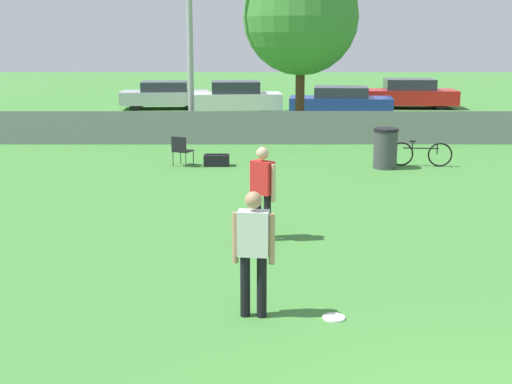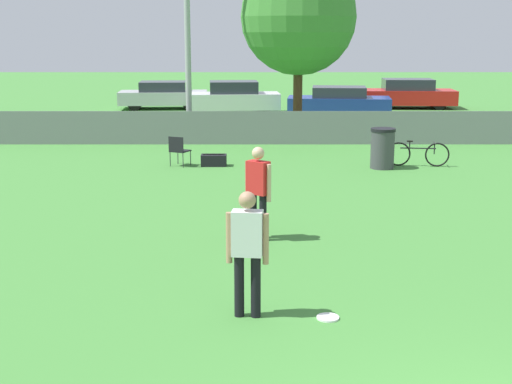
# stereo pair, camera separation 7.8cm
# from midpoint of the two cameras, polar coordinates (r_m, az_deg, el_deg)

# --- Properties ---
(fence_backline) EXTENTS (25.61, 0.07, 1.21)m
(fence_backline) POSITION_cam_midpoint_polar(r_m,az_deg,el_deg) (23.66, 5.93, 5.13)
(fence_backline) COLOR gray
(fence_backline) RESTS_ON ground_plane
(tree_near_pole) EXTENTS (3.97, 3.97, 6.12)m
(tree_near_pole) POSITION_cam_midpoint_polar(r_m,az_deg,el_deg) (25.09, 3.32, 13.80)
(tree_near_pole) COLOR #4C331E
(tree_near_pole) RESTS_ON ground_plane
(player_thrower_red) EXTENTS (0.46, 0.41, 1.69)m
(player_thrower_red) POSITION_cam_midpoint_polar(r_m,az_deg,el_deg) (12.62, 0.15, 0.44)
(player_thrower_red) COLOR black
(player_thrower_red) RESTS_ON ground_plane
(player_receiver_white) EXTENTS (0.55, 0.26, 1.69)m
(player_receiver_white) POSITION_cam_midpoint_polar(r_m,az_deg,el_deg) (9.19, -0.64, -4.29)
(player_receiver_white) COLOR black
(player_receiver_white) RESTS_ON ground_plane
(frisbee_disc) EXTENTS (0.30, 0.30, 0.03)m
(frisbee_disc) POSITION_cam_midpoint_polar(r_m,az_deg,el_deg) (9.50, 5.82, -9.95)
(frisbee_disc) COLOR white
(frisbee_disc) RESTS_ON ground_plane
(folding_chair_sideline) EXTENTS (0.61, 0.61, 0.84)m
(folding_chair_sideline) POSITION_cam_midpoint_polar(r_m,az_deg,el_deg) (19.81, -6.30, 3.44)
(folding_chair_sideline) COLOR #333338
(folding_chair_sideline) RESTS_ON ground_plane
(bicycle_sideline) EXTENTS (1.71, 0.44, 0.72)m
(bicycle_sideline) POSITION_cam_midpoint_polar(r_m,az_deg,el_deg) (20.22, 12.73, 3.00)
(bicycle_sideline) COLOR black
(bicycle_sideline) RESTS_ON ground_plane
(trash_bin) EXTENTS (0.67, 0.67, 1.10)m
(trash_bin) POSITION_cam_midpoint_polar(r_m,az_deg,el_deg) (19.69, 10.00, 3.47)
(trash_bin) COLOR #3F3F44
(trash_bin) RESTS_ON ground_plane
(gear_bag_sideline) EXTENTS (0.70, 0.38, 0.34)m
(gear_bag_sideline) POSITION_cam_midpoint_polar(r_m,az_deg,el_deg) (19.83, -3.48, 2.55)
(gear_bag_sideline) COLOR black
(gear_bag_sideline) RESTS_ON ground_plane
(parked_car_silver) EXTENTS (4.26, 2.00, 1.31)m
(parked_car_silver) POSITION_cam_midpoint_polar(r_m,az_deg,el_deg) (34.73, -7.57, 7.69)
(parked_car_silver) COLOR black
(parked_car_silver) RESTS_ON ground_plane
(parked_car_white) EXTENTS (4.24, 2.04, 1.44)m
(parked_car_white) POSITION_cam_midpoint_polar(r_m,az_deg,el_deg) (32.63, -1.93, 7.54)
(parked_car_white) COLOR black
(parked_car_white) RESTS_ON ground_plane
(parked_car_blue) EXTENTS (4.64, 2.26, 1.27)m
(parked_car_blue) POSITION_cam_midpoint_polar(r_m,az_deg,el_deg) (31.94, 6.52, 7.23)
(parked_car_blue) COLOR black
(parked_car_blue) RESTS_ON ground_plane
(parked_car_red) EXTENTS (4.56, 2.00, 1.41)m
(parked_car_red) POSITION_cam_midpoint_polar(r_m,az_deg,el_deg) (35.50, 11.88, 7.68)
(parked_car_red) COLOR black
(parked_car_red) RESTS_ON ground_plane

